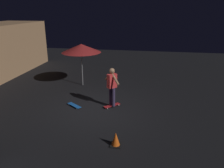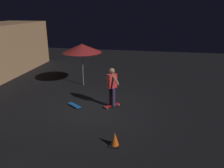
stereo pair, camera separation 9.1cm
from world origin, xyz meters
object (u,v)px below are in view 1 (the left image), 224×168
object	(u,v)px
patio_umbrella	(81,48)
skateboard_ridden	(112,105)
skateboard_spare	(74,105)
skater	(112,84)
traffic_cone	(116,140)

from	to	relation	value
patio_umbrella	skateboard_ridden	bearing A→B (deg)	-140.13
skateboard_spare	skater	size ratio (longest dim) A/B	0.45
skateboard_ridden	skater	size ratio (longest dim) A/B	0.41
skater	patio_umbrella	bearing A→B (deg)	39.87
skater	skateboard_spare	bearing A→B (deg)	99.98
skateboard_ridden	skater	distance (m)	0.98
skateboard_spare	traffic_cone	bearing A→B (deg)	-138.36
skater	skateboard_ridden	bearing A→B (deg)	0.00
patio_umbrella	skater	xyz separation A→B (m)	(-2.53, -2.11, -1.04)
patio_umbrella	skateboard_spare	world-z (taller)	patio_umbrella
skateboard_ridden	traffic_cone	xyz separation A→B (m)	(-2.82, -0.62, 0.16)
skateboard_spare	traffic_cone	size ratio (longest dim) A/B	1.64
patio_umbrella	skateboard_ridden	size ratio (longest dim) A/B	3.32
skateboard_spare	traffic_cone	distance (m)	3.39
skateboard_ridden	skateboard_spare	bearing A→B (deg)	99.98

